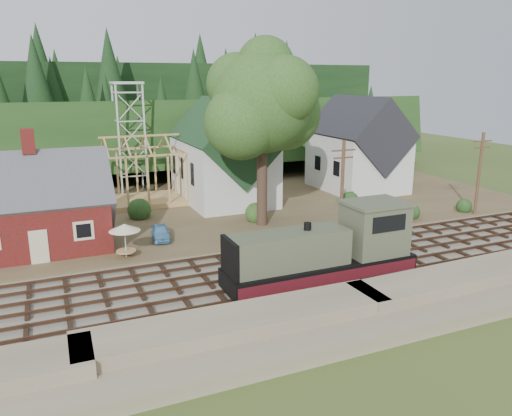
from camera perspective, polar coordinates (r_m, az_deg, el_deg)
name	(u,v)px	position (r m, az deg, el deg)	size (l,w,h in m)	color
ground	(295,270)	(34.67, 4.44, -7.06)	(140.00, 140.00, 0.00)	#384C1E
embankment	(369,324)	(28.14, 12.74, -12.80)	(64.00, 5.00, 1.60)	#7F7259
railroad_bed	(295,269)	(34.64, 4.45, -6.94)	(64.00, 11.00, 0.16)	#726B5B
village_flat	(211,207)	(50.45, -5.12, 0.06)	(64.00, 26.00, 0.30)	brown
hillside	(158,170)	(73.15, -11.12, 4.29)	(70.00, 28.00, 8.00)	#1E3F19
ridge	(137,155)	(88.66, -13.40, 5.94)	(80.00, 20.00, 12.00)	black
depot	(36,211)	(40.55, -23.84, -0.30)	(10.80, 7.41, 9.00)	#511312
church	(224,154)	(51.64, -3.73, 6.13)	(8.40, 15.17, 13.00)	silver
farmhouse	(358,150)	(58.43, 11.53, 6.54)	(8.40, 10.80, 10.60)	silver
timber_frame	(142,175)	(52.11, -12.89, 3.73)	(8.20, 6.20, 6.99)	tan
lattice_tower	(128,104)	(57.22, -14.45, 11.42)	(3.20, 3.20, 12.12)	silver
big_tree	(264,110)	(42.31, 0.88, 11.14)	(10.90, 8.40, 14.70)	#38281E
telegraph_pole_near	(342,186)	(41.19, 9.81, 2.44)	(2.20, 0.28, 8.00)	#4C331E
telegraph_pole_far	(479,173)	(50.88, 24.15, 3.68)	(2.20, 0.28, 8.00)	#4C331E
locomotive	(328,252)	(31.82, 8.22, -5.00)	(12.42, 3.11, 4.96)	black
car_blue	(161,232)	(40.48, -10.85, -2.75)	(1.36, 3.39, 1.16)	#61A1D0
car_red	(394,181)	(61.31, 15.45, 2.96)	(2.16, 4.67, 1.30)	#BC330F
patio_set	(125,229)	(36.64, -14.79, -2.33)	(2.22, 2.22, 2.47)	silver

